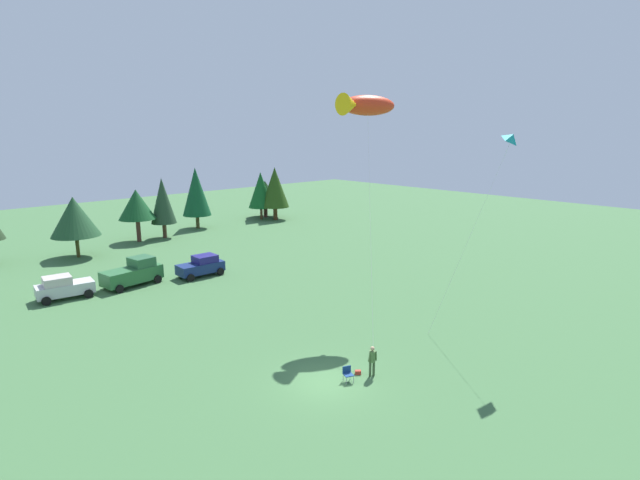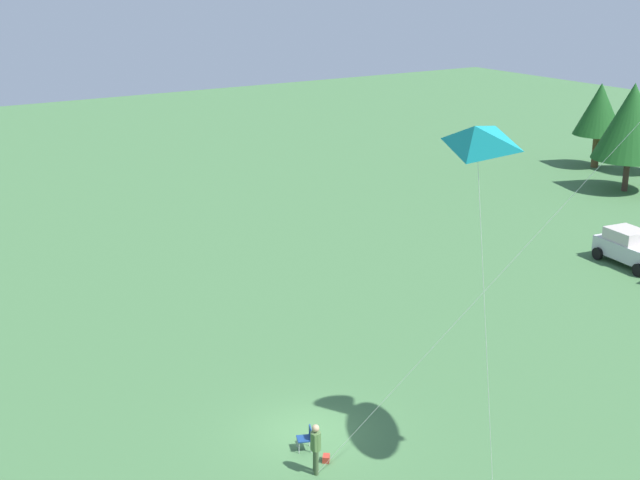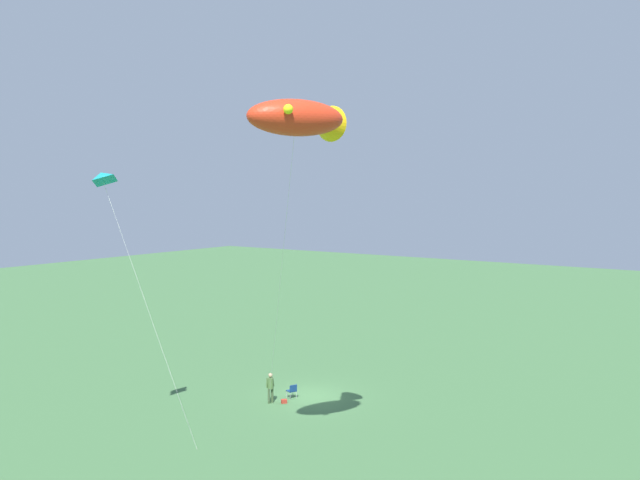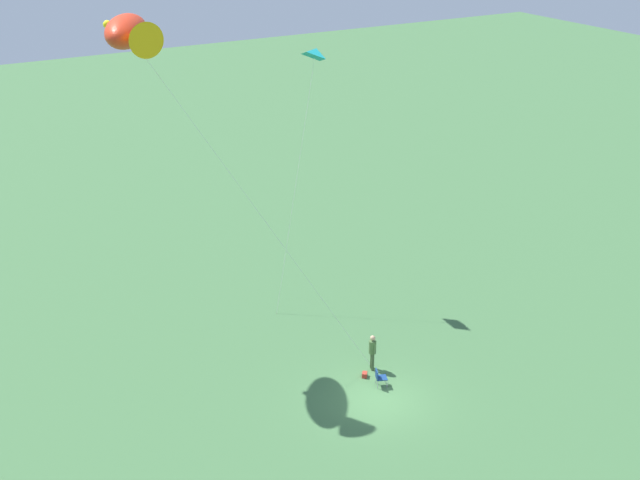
{
  "view_description": "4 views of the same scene",
  "coord_description": "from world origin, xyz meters",
  "px_view_note": "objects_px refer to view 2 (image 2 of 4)",
  "views": [
    {
      "loc": [
        -16.92,
        -17.54,
        13.18
      ],
      "look_at": [
        1.08,
        1.67,
        7.37
      ],
      "focal_mm": 28.0,
      "sensor_mm": 36.0,
      "label": 1
    },
    {
      "loc": [
        23.54,
        -14.61,
        15.85
      ],
      "look_at": [
        -1.04,
        1.11,
        6.61
      ],
      "focal_mm": 50.0,
      "sensor_mm": 36.0,
      "label": 2
    },
    {
      "loc": [
        29.64,
        20.91,
        11.89
      ],
      "look_at": [
        -0.01,
        0.67,
        9.33
      ],
      "focal_mm": 35.0,
      "sensor_mm": 36.0,
      "label": 3
    },
    {
      "loc": [
        -27.08,
        18.73,
        21.47
      ],
      "look_at": [
        2.67,
        1.36,
        6.86
      ],
      "focal_mm": 50.0,
      "sensor_mm": 36.0,
      "label": 4
    }
  ],
  "objects_px": {
    "folding_chair": "(307,437)",
    "backpack_on_grass": "(326,458)",
    "person_kite_flyer": "(316,445)",
    "kite_delta_teal": "(474,140)",
    "car_silver_compact": "(631,248)"
  },
  "relations": [
    {
      "from": "folding_chair",
      "to": "backpack_on_grass",
      "type": "distance_m",
      "value": 1.06
    },
    {
      "from": "person_kite_flyer",
      "to": "folding_chair",
      "type": "bearing_deg",
      "value": -90.04
    },
    {
      "from": "backpack_on_grass",
      "to": "kite_delta_teal",
      "type": "relative_size",
      "value": 0.02
    },
    {
      "from": "backpack_on_grass",
      "to": "car_silver_compact",
      "type": "bearing_deg",
      "value": 107.52
    },
    {
      "from": "person_kite_flyer",
      "to": "car_silver_compact",
      "type": "bearing_deg",
      "value": -141.37
    },
    {
      "from": "folding_chair",
      "to": "car_silver_compact",
      "type": "height_order",
      "value": "car_silver_compact"
    },
    {
      "from": "car_silver_compact",
      "to": "backpack_on_grass",
      "type": "bearing_deg",
      "value": 114.77
    },
    {
      "from": "person_kite_flyer",
      "to": "backpack_on_grass",
      "type": "relative_size",
      "value": 5.44
    },
    {
      "from": "folding_chair",
      "to": "kite_delta_teal",
      "type": "relative_size",
      "value": 0.06
    },
    {
      "from": "folding_chair",
      "to": "car_silver_compact",
      "type": "bearing_deg",
      "value": -142.25
    },
    {
      "from": "backpack_on_grass",
      "to": "person_kite_flyer",
      "type": "bearing_deg",
      "value": -59.05
    },
    {
      "from": "backpack_on_grass",
      "to": "kite_delta_teal",
      "type": "distance_m",
      "value": 16.17
    },
    {
      "from": "folding_chair",
      "to": "backpack_on_grass",
      "type": "height_order",
      "value": "folding_chair"
    },
    {
      "from": "person_kite_flyer",
      "to": "car_silver_compact",
      "type": "distance_m",
      "value": 26.65
    },
    {
      "from": "person_kite_flyer",
      "to": "car_silver_compact",
      "type": "height_order",
      "value": "car_silver_compact"
    }
  ]
}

